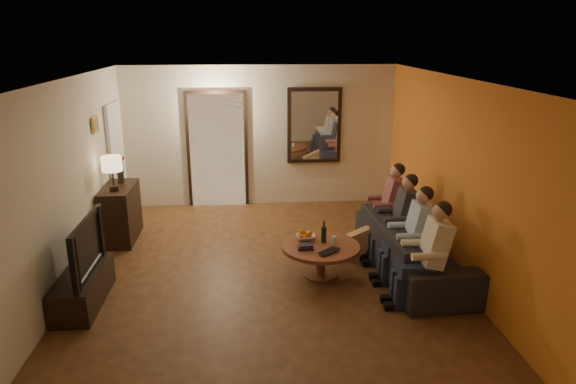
{
  "coord_description": "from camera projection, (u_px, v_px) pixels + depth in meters",
  "views": [
    {
      "loc": [
        -0.23,
        -6.4,
        3.13
      ],
      "look_at": [
        0.3,
        0.3,
        1.05
      ],
      "focal_mm": 32.0,
      "sensor_mm": 36.0,
      "label": 1
    }
  ],
  "objects": [
    {
      "name": "oranges",
      "position": [
        306.0,
        232.0,
        6.95
      ],
      "size": [
        0.2,
        0.2,
        0.08
      ],
      "primitive_type": null,
      "color": "orange",
      "rests_on": "bowl"
    },
    {
      "name": "floor",
      "position": [
        268.0,
        272.0,
        7.03
      ],
      "size": [
        5.0,
        6.0,
        0.01
      ],
      "primitive_type": "cube",
      "color": "#452712",
      "rests_on": "ground"
    },
    {
      "name": "person_a",
      "position": [
        429.0,
        259.0,
        6.02
      ],
      "size": [
        0.6,
        0.4,
        1.2
      ],
      "primitive_type": null,
      "color": "tan",
      "rests_on": "sofa"
    },
    {
      "name": "person_b",
      "position": [
        413.0,
        239.0,
        6.6
      ],
      "size": [
        0.6,
        0.4,
        1.2
      ],
      "primitive_type": null,
      "color": "tan",
      "rests_on": "sofa"
    },
    {
      "name": "white_door",
      "position": [
        117.0,
        163.0,
        8.74
      ],
      "size": [
        0.06,
        0.85,
        2.04
      ],
      "primitive_type": "cube",
      "color": "white",
      "rests_on": "floor"
    },
    {
      "name": "person_c",
      "position": [
        400.0,
        223.0,
        7.17
      ],
      "size": [
        0.6,
        0.4,
        1.2
      ],
      "primitive_type": null,
      "color": "tan",
      "rests_on": "sofa"
    },
    {
      "name": "kitchen_doorway",
      "position": [
        217.0,
        151.0,
        9.5
      ],
      "size": [
        1.0,
        0.06,
        2.1
      ],
      "primitive_type": "cube",
      "color": "#FFE0A5",
      "rests_on": "floor"
    },
    {
      "name": "wine_glass",
      "position": [
        334.0,
        240.0,
        6.83
      ],
      "size": [
        0.06,
        0.06,
        0.1
      ],
      "primitive_type": "cylinder",
      "color": "silver",
      "rests_on": "coffee_table"
    },
    {
      "name": "fridge_glimpse",
      "position": [
        231.0,
        158.0,
        9.57
      ],
      "size": [
        0.45,
        0.03,
        1.7
      ],
      "primitive_type": "cube",
      "color": "silver",
      "rests_on": "floor"
    },
    {
      "name": "ceiling",
      "position": [
        266.0,
        79.0,
        6.27
      ],
      "size": [
        5.0,
        6.0,
        0.01
      ],
      "primitive_type": "cube",
      "color": "white",
      "rests_on": "back_wall"
    },
    {
      "name": "back_wall",
      "position": [
        260.0,
        137.0,
        9.51
      ],
      "size": [
        5.0,
        0.02,
        2.6
      ],
      "primitive_type": "cube",
      "color": "beige",
      "rests_on": "floor"
    },
    {
      "name": "orange_accent",
      "position": [
        453.0,
        177.0,
        6.84
      ],
      "size": [
        0.01,
        6.0,
        2.6
      ],
      "primitive_type": "cube",
      "color": "orange",
      "rests_on": "right_wall"
    },
    {
      "name": "dog",
      "position": [
        358.0,
        240.0,
        7.4
      ],
      "size": [
        0.58,
        0.28,
        0.56
      ],
      "primitive_type": null,
      "rotation": [
        0.0,
        0.0,
        -0.07
      ],
      "color": "#A8854D",
      "rests_on": "floor"
    },
    {
      "name": "book_stack",
      "position": [
        305.0,
        246.0,
        6.66
      ],
      "size": [
        0.2,
        0.15,
        0.07
      ],
      "primitive_type": null,
      "color": "black",
      "rests_on": "coffee_table"
    },
    {
      "name": "wine_bottle",
      "position": [
        324.0,
        231.0,
        6.84
      ],
      "size": [
        0.07,
        0.07,
        0.31
      ],
      "primitive_type": null,
      "color": "black",
      "rests_on": "coffee_table"
    },
    {
      "name": "left_wall",
      "position": [
        69.0,
        185.0,
        6.46
      ],
      "size": [
        0.02,
        6.0,
        2.6
      ],
      "primitive_type": "cube",
      "color": "beige",
      "rests_on": "floor"
    },
    {
      "name": "dresser",
      "position": [
        121.0,
        213.0,
        8.04
      ],
      "size": [
        0.45,
        0.98,
        0.87
      ],
      "primitive_type": "cube",
      "color": "black",
      "rests_on": "floor"
    },
    {
      "name": "door_trim",
      "position": [
        217.0,
        151.0,
        9.49
      ],
      "size": [
        1.12,
        0.04,
        2.22
      ],
      "primitive_type": "cube",
      "color": "black",
      "rests_on": "floor"
    },
    {
      "name": "tv",
      "position": [
        78.0,
        247.0,
        6.0
      ],
      "size": [
        1.17,
        0.15,
        0.67
      ],
      "primitive_type": "imported",
      "rotation": [
        0.0,
        0.0,
        1.57
      ],
      "color": "black",
      "rests_on": "tv_stand"
    },
    {
      "name": "person_d",
      "position": [
        388.0,
        209.0,
        7.74
      ],
      "size": [
        0.6,
        0.4,
        1.2
      ],
      "primitive_type": null,
      "color": "tan",
      "rests_on": "sofa"
    },
    {
      "name": "tv_stand",
      "position": [
        83.0,
        288.0,
        6.16
      ],
      "size": [
        0.45,
        1.21,
        0.4
      ],
      "primitive_type": "cube",
      "color": "black",
      "rests_on": "floor"
    },
    {
      "name": "flower_vase",
      "position": [
        120.0,
        169.0,
        8.05
      ],
      "size": [
        0.14,
        0.14,
        0.44
      ],
      "primitive_type": null,
      "color": "red",
      "rests_on": "dresser"
    },
    {
      "name": "sofa",
      "position": [
        412.0,
        247.0,
        6.96
      ],
      "size": [
        2.46,
        1.08,
        0.7
      ],
      "primitive_type": "imported",
      "rotation": [
        0.0,
        0.0,
        1.63
      ],
      "color": "black",
      "rests_on": "floor"
    },
    {
      "name": "table_lamp",
      "position": [
        113.0,
        173.0,
        7.62
      ],
      "size": [
        0.3,
        0.3,
        0.54
      ],
      "primitive_type": null,
      "color": "beige",
      "rests_on": "dresser"
    },
    {
      "name": "laptop",
      "position": [
        332.0,
        253.0,
        6.52
      ],
      "size": [
        0.39,
        0.38,
        0.03
      ],
      "primitive_type": "imported",
      "rotation": [
        0.0,
        0.0,
        0.71
      ],
      "color": "black",
      "rests_on": "coffee_table"
    },
    {
      "name": "mirror_glass",
      "position": [
        314.0,
        126.0,
        9.46
      ],
      "size": [
        0.86,
        0.02,
        1.26
      ],
      "primitive_type": "cube",
      "color": "white",
      "rests_on": "back_wall"
    },
    {
      "name": "right_wall",
      "position": [
        454.0,
        177.0,
        6.84
      ],
      "size": [
        0.02,
        6.0,
        2.6
      ],
      "primitive_type": "cube",
      "color": "beige",
      "rests_on": "floor"
    },
    {
      "name": "framed_art",
      "position": [
        95.0,
        125.0,
        7.54
      ],
      "size": [
        0.03,
        0.28,
        0.24
      ],
      "primitive_type": "cube",
      "color": "#B28C33",
      "rests_on": "left_wall"
    },
    {
      "name": "art_canvas",
      "position": [
        96.0,
        124.0,
        7.54
      ],
      "size": [
        0.01,
        0.22,
        0.18
      ],
      "primitive_type": "cube",
      "color": "brown",
      "rests_on": "left_wall"
    },
    {
      "name": "bowl",
      "position": [
        306.0,
        237.0,
        6.97
      ],
      "size": [
        0.26,
        0.26,
        0.06
      ],
      "primitive_type": "imported",
      "color": "white",
      "rests_on": "coffee_table"
    },
    {
      "name": "mirror_frame",
      "position": [
        314.0,
        126.0,
        9.49
      ],
      "size": [
        1.0,
        0.05,
        1.4
      ],
      "primitive_type": "cube",
      "color": "black",
      "rests_on": "back_wall"
    },
    {
      "name": "coffee_table",
      "position": [
        321.0,
        261.0,
        6.85
      ],
      "size": [
        1.21,
        1.21,
        0.45
      ],
      "primitive_type": "cylinder",
      "rotation": [
        0.0,
        0.0,
        0.19
      ],
      "color": "brown",
      "rests_on": "floor"
    },
    {
      "name": "front_wall",
      "position": [
        283.0,
        292.0,
        3.79
      ],
      "size": [
        5.0,
        0.02,
        2.6
      ],
      "primitive_type": "cube",
      "color": "beige",
      "rests_on": "floor"
    }
  ]
}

